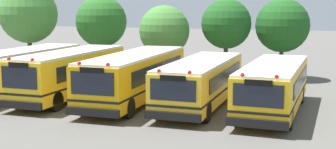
# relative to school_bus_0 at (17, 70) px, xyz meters

# --- Properties ---
(ground_plane) EXTENTS (160.00, 160.00, 0.00)m
(ground_plane) POSITION_rel_school_bus_0_xyz_m (7.51, 0.11, -1.43)
(ground_plane) COLOR #595651
(school_bus_0) EXTENTS (2.66, 11.20, 2.71)m
(school_bus_0) POSITION_rel_school_bus_0_xyz_m (0.00, 0.00, 0.00)
(school_bus_0) COLOR yellow
(school_bus_0) RESTS_ON ground_plane
(school_bus_1) EXTENTS (2.48, 9.45, 2.79)m
(school_bus_1) POSITION_rel_school_bus_0_xyz_m (3.69, -0.08, 0.04)
(school_bus_1) COLOR yellow
(school_bus_1) RESTS_ON ground_plane
(school_bus_2) EXTENTS (2.81, 10.54, 2.76)m
(school_bus_2) POSITION_rel_school_bus_0_xyz_m (7.56, 0.21, 0.02)
(school_bus_2) COLOR #EAA80C
(school_bus_2) RESTS_ON ground_plane
(school_bus_3) EXTENTS (2.58, 9.67, 2.52)m
(school_bus_3) POSITION_rel_school_bus_0_xyz_m (11.26, 0.24, -0.10)
(school_bus_3) COLOR yellow
(school_bus_3) RESTS_ON ground_plane
(school_bus_4) EXTENTS (2.76, 9.37, 2.53)m
(school_bus_4) POSITION_rel_school_bus_0_xyz_m (14.99, -0.02, -0.09)
(school_bus_4) COLOR yellow
(school_bus_4) RESTS_ON ground_plane
(tree_0) EXTENTS (4.89, 4.89, 6.93)m
(tree_0) POSITION_rel_school_bus_0_xyz_m (-6.59, 10.72, 3.09)
(tree_0) COLOR #4C3823
(tree_0) RESTS_ON ground_plane
(tree_1) EXTENTS (4.23, 4.23, 6.02)m
(tree_1) POSITION_rel_school_bus_0_xyz_m (-0.42, 11.85, 2.49)
(tree_1) COLOR #4C3823
(tree_1) RESTS_ON ground_plane
(tree_2) EXTENTS (3.72, 3.72, 5.26)m
(tree_2) POSITION_rel_school_bus_0_xyz_m (6.04, 9.38, 1.94)
(tree_2) COLOR #4C3823
(tree_2) RESTS_ON ground_plane
(tree_3) EXTENTS (3.58, 3.58, 5.71)m
(tree_3) POSITION_rel_school_bus_0_xyz_m (10.54, 9.98, 2.47)
(tree_3) COLOR #4C3823
(tree_3) RESTS_ON ground_plane
(tree_4) EXTENTS (3.82, 3.82, 5.73)m
(tree_4) POSITION_rel_school_bus_0_xyz_m (14.34, 10.95, 2.35)
(tree_4) COLOR #4C3823
(tree_4) RESTS_ON ground_plane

